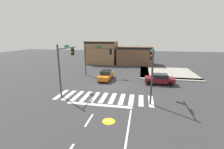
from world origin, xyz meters
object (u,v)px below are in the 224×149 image
at_px(car_orange, 106,75).
at_px(traffic_signal_southeast, 152,65).
at_px(traffic_signal_southwest, 66,60).
at_px(traffic_signal_northwest, 97,55).
at_px(car_maroon, 160,79).

bearing_deg(car_orange, traffic_signal_southeast, 44.06).
height_order(traffic_signal_southwest, traffic_signal_southeast, traffic_signal_southwest).
distance_m(traffic_signal_northwest, car_maroon, 11.36).
distance_m(traffic_signal_southwest, car_orange, 8.01).
bearing_deg(traffic_signal_northwest, car_orange, -48.67).
distance_m(traffic_signal_southwest, traffic_signal_southeast, 10.10).
height_order(traffic_signal_southeast, car_maroon, traffic_signal_southeast).
height_order(traffic_signal_northwest, car_maroon, traffic_signal_northwest).
relative_size(car_maroon, car_orange, 0.92).
bearing_deg(traffic_signal_northwest, car_maroon, -17.57).
xyz_separation_m(traffic_signal_southwest, traffic_signal_northwest, (1.29, 8.87, -0.32)).
xyz_separation_m(traffic_signal_southwest, traffic_signal_southeast, (10.09, -0.44, -0.20)).
bearing_deg(car_orange, traffic_signal_northwest, -138.67).
bearing_deg(car_maroon, traffic_signal_southwest, -154.65).
relative_size(traffic_signal_southeast, car_orange, 1.24).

